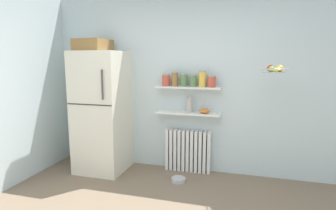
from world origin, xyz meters
The scene contains 15 objects.
back_wall centered at (0.00, 2.05, 1.30)m, with size 7.04×0.10×2.60m, color silver.
refrigerator centered at (-1.34, 1.65, 0.93)m, with size 0.69×0.74×1.95m.
radiator centered at (-0.08, 1.92, 0.31)m, with size 0.68×0.12×0.63m.
wall_shelf_lower centered at (-0.08, 1.89, 0.89)m, with size 0.94×0.22×0.03m, color white.
wall_shelf_upper centered at (-0.08, 1.89, 1.27)m, with size 0.94×0.22×0.03m, color white.
storage_jar_0 centered at (-0.41, 1.89, 1.37)m, with size 0.11×0.11×0.17m.
storage_jar_1 centered at (-0.28, 1.89, 1.39)m, with size 0.09×0.09×0.21m.
storage_jar_2 centered at (-0.14, 1.89, 1.37)m, with size 0.10×0.10×0.18m.
storage_jar_3 centered at (-0.01, 1.89, 1.37)m, with size 0.10×0.10×0.18m.
storage_jar_4 centered at (0.12, 1.89, 1.40)m, with size 0.11×0.11×0.23m.
storage_jar_5 centered at (0.26, 1.89, 1.36)m, with size 0.12×0.12×0.16m.
vase centered at (-0.06, 1.89, 1.01)m, with size 0.08×0.08×0.21m, color #B2ADA8.
shelf_bowl centered at (0.16, 1.89, 0.94)m, with size 0.15×0.15×0.07m, color orange.
pet_food_bowl centered at (-0.12, 1.51, 0.03)m, with size 0.20×0.20×0.05m, color #B7B7BC.
hanging_fruit_basket centered at (1.04, 1.59, 1.55)m, with size 0.32×0.32×0.09m.
Camera 1 is at (0.73, -2.02, 1.67)m, focal length 29.81 mm.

